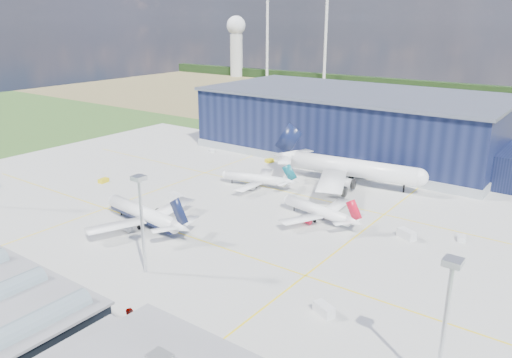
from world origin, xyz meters
name	(u,v)px	position (x,y,z in m)	size (l,w,h in m)	color
ground	(202,221)	(0.00, 0.00, 0.00)	(600.00, 600.00, 0.00)	#31501E
apron	(224,210)	(0.00, 10.00, 0.03)	(220.00, 160.00, 0.08)	#A5A49F
farmland	(439,110)	(0.00, 220.00, 0.00)	(600.00, 220.00, 0.01)	olive
treeline	(473,90)	(0.00, 300.00, 4.00)	(600.00, 8.00, 8.00)	black
horizon_dressing	(260,41)	(-191.30, 294.39, 34.20)	(440.20, 18.00, 70.00)	silver
hangar	(358,126)	(2.81, 94.80, 11.62)	(145.00, 62.00, 26.10)	black
light_mast_center	(141,209)	(10.00, -30.00, 15.43)	(2.60, 2.60, 23.00)	silver
light_mast_east	(447,306)	(75.00, -30.00, 15.43)	(2.60, 2.60, 23.00)	silver
airliner_navy	(143,206)	(-10.63, -12.00, 5.84)	(35.85, 35.07, 11.69)	white
airliner_red	(317,205)	(26.00, 19.94, 4.67)	(28.62, 28.00, 9.33)	white
airliner_widebody	(354,159)	(20.05, 55.00, 9.20)	(56.46, 55.23, 18.41)	white
airliner_regional	(255,174)	(-5.61, 33.28, 4.55)	(27.93, 27.32, 9.11)	white
gse_tug_a	(103,181)	(-51.13, 5.55, 0.73)	(2.14, 3.50, 1.46)	gold
gse_van_a	(176,197)	(-17.78, 7.81, 1.14)	(2.29, 5.25, 2.29)	silver
gse_cart_a	(462,238)	(63.13, 29.78, 0.66)	(2.04, 3.05, 1.32)	silver
gse_van_b	(407,234)	(51.13, 22.69, 1.17)	(2.35, 5.12, 2.35)	silver
gse_tug_c	(269,161)	(-18.77, 60.82, 0.73)	(2.09, 3.34, 1.46)	gold
gse_cart_b	(211,151)	(-47.89, 59.15, 0.60)	(1.84, 2.76, 1.20)	silver
gse_van_c	(324,310)	(50.74, -21.06, 1.08)	(2.17, 4.52, 2.17)	silver
car_a	(131,314)	(20.92, -43.54, 0.58)	(1.37, 3.40, 1.16)	#99999E
car_b	(168,354)	(35.65, -48.00, 0.57)	(1.20, 3.44, 1.13)	#99999E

